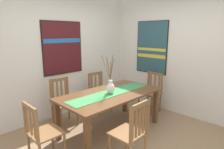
{
  "coord_description": "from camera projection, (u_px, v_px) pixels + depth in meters",
  "views": [
    {
      "loc": [
        -2.19,
        -1.87,
        1.81
      ],
      "look_at": [
        0.22,
        0.53,
        1.07
      ],
      "focal_mm": 30.76,
      "sensor_mm": 36.0,
      "label": 1
    }
  ],
  "objects": [
    {
      "name": "painting_on_side_wall",
      "position": [
        152.0,
        48.0,
        4.63
      ],
      "size": [
        0.05,
        0.84,
        1.25
      ],
      "color": "black"
    },
    {
      "name": "chair_0",
      "position": [
        63.0,
        101.0,
        3.81
      ],
      "size": [
        0.45,
        0.45,
        0.93
      ],
      "color": "brown",
      "rests_on": "ground_plane"
    },
    {
      "name": "chair_2",
      "position": [
        151.0,
        91.0,
        4.45
      ],
      "size": [
        0.42,
        0.42,
        0.91
      ],
      "color": "brown",
      "rests_on": "ground_plane"
    },
    {
      "name": "ground_plane",
      "position": [
        125.0,
        145.0,
        3.19
      ],
      "size": [
        6.4,
        6.4,
        0.03
      ],
      "primitive_type": "cube",
      "color": "#8E7051"
    },
    {
      "name": "wall_side",
      "position": [
        182.0,
        54.0,
        4.19
      ],
      "size": [
        0.12,
        6.4,
        2.7
      ],
      "primitive_type": "cube",
      "color": "silver",
      "rests_on": "ground_plane"
    },
    {
      "name": "chair_3",
      "position": [
        132.0,
        132.0,
        2.6
      ],
      "size": [
        0.43,
        0.43,
        0.95
      ],
      "color": "brown",
      "rests_on": "ground_plane"
    },
    {
      "name": "wall_back",
      "position": [
        62.0,
        54.0,
        4.19
      ],
      "size": [
        6.4,
        0.12,
        2.7
      ],
      "primitive_type": "cube",
      "color": "silver",
      "rests_on": "ground_plane"
    },
    {
      "name": "painting_on_back_wall",
      "position": [
        63.0,
        48.0,
        4.1
      ],
      "size": [
        0.94,
        0.05,
        1.12
      ],
      "color": "black"
    },
    {
      "name": "dining_table",
      "position": [
        111.0,
        98.0,
        3.51
      ],
      "size": [
        1.9,
        0.99,
        0.74
      ],
      "color": "brown",
      "rests_on": "ground_plane"
    },
    {
      "name": "table_runner",
      "position": [
        111.0,
        93.0,
        3.49
      ],
      "size": [
        1.75,
        0.36,
        0.01
      ],
      "primitive_type": "cube",
      "color": "#388447",
      "rests_on": "dining_table"
    },
    {
      "name": "chair_4",
      "position": [
        99.0,
        91.0,
        4.5
      ],
      "size": [
        0.45,
        0.45,
        0.9
      ],
      "color": "brown",
      "rests_on": "ground_plane"
    },
    {
      "name": "centerpiece_vase",
      "position": [
        110.0,
        87.0,
        3.41
      ],
      "size": [
        0.2,
        0.39,
        0.7
      ],
      "color": "silver",
      "rests_on": "dining_table"
    },
    {
      "name": "chair_1",
      "position": [
        42.0,
        132.0,
        2.62
      ],
      "size": [
        0.42,
        0.42,
        0.91
      ],
      "color": "brown",
      "rests_on": "ground_plane"
    }
  ]
}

